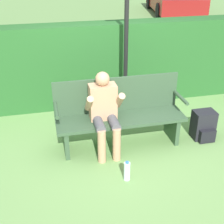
{
  "coord_description": "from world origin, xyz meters",
  "views": [
    {
      "loc": [
        -0.99,
        -3.75,
        2.56
      ],
      "look_at": [
        -0.15,
        -0.1,
        0.61
      ],
      "focal_mm": 50.0,
      "sensor_mm": 36.0,
      "label": 1
    }
  ],
  "objects_px": {
    "signpost": "(126,37)",
    "person_seated": "(104,110)",
    "park_bench": "(119,113)",
    "backpack": "(204,126)",
    "water_bottle": "(127,171)"
  },
  "relations": [
    {
      "from": "park_bench",
      "to": "signpost",
      "type": "xyz_separation_m",
      "value": [
        0.32,
        0.86,
        0.87
      ]
    },
    {
      "from": "backpack",
      "to": "signpost",
      "type": "relative_size",
      "value": 0.19
    },
    {
      "from": "park_bench",
      "to": "backpack",
      "type": "xyz_separation_m",
      "value": [
        1.26,
        -0.18,
        -0.27
      ]
    },
    {
      "from": "park_bench",
      "to": "water_bottle",
      "type": "distance_m",
      "value": 0.94
    },
    {
      "from": "person_seated",
      "to": "backpack",
      "type": "bearing_deg",
      "value": -1.9
    },
    {
      "from": "park_bench",
      "to": "signpost",
      "type": "height_order",
      "value": "signpost"
    },
    {
      "from": "person_seated",
      "to": "signpost",
      "type": "bearing_deg",
      "value": 60.39
    },
    {
      "from": "backpack",
      "to": "park_bench",
      "type": "bearing_deg",
      "value": 171.84
    },
    {
      "from": "signpost",
      "to": "person_seated",
      "type": "bearing_deg",
      "value": -119.61
    },
    {
      "from": "signpost",
      "to": "park_bench",
      "type": "bearing_deg",
      "value": -110.3
    },
    {
      "from": "person_seated",
      "to": "water_bottle",
      "type": "distance_m",
      "value": 0.9
    },
    {
      "from": "backpack",
      "to": "signpost",
      "type": "distance_m",
      "value": 1.81
    },
    {
      "from": "person_seated",
      "to": "water_bottle",
      "type": "height_order",
      "value": "person_seated"
    },
    {
      "from": "signpost",
      "to": "water_bottle",
      "type": "bearing_deg",
      "value": -104.18
    },
    {
      "from": "park_bench",
      "to": "person_seated",
      "type": "distance_m",
      "value": 0.32
    }
  ]
}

